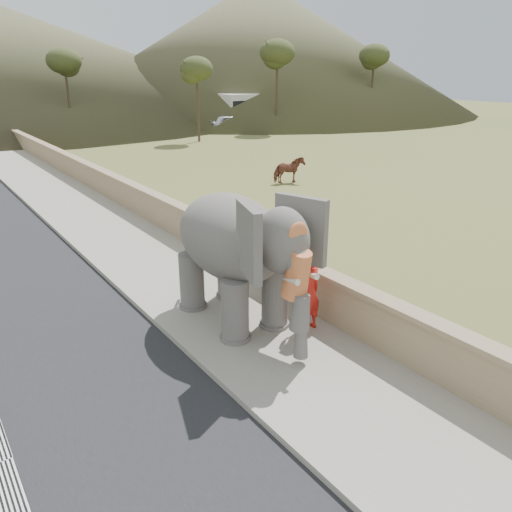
% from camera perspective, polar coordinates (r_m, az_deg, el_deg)
% --- Properties ---
extents(ground, '(160.00, 160.00, 0.00)m').
position_cam_1_polar(ground, '(9.53, 5.07, -12.87)').
color(ground, olive).
rests_on(ground, ground).
extents(walkway, '(3.00, 120.00, 0.15)m').
position_cam_1_polar(walkway, '(17.61, -16.31, 2.66)').
color(walkway, '#9E9687').
rests_on(walkway, ground).
extents(parapet, '(0.30, 120.00, 1.10)m').
position_cam_1_polar(parapet, '(18.03, -11.53, 5.08)').
color(parapet, tan).
rests_on(parapet, ground).
extents(cow, '(1.59, 0.91, 1.27)m').
position_cam_1_polar(cow, '(24.61, 3.78, 9.74)').
color(cow, brown).
rests_on(cow, ground).
extents(distant_car, '(4.41, 2.22, 1.44)m').
position_cam_1_polar(distant_car, '(46.39, -2.90, 14.94)').
color(distant_car, '#ACABB1').
rests_on(distant_car, ground).
extents(bus_white, '(11.08, 2.86, 3.10)m').
position_cam_1_polar(bus_white, '(51.11, 1.91, 16.41)').
color(bus_white, silver).
rests_on(bus_white, ground).
extents(bus_orange, '(11.28, 4.89, 3.10)m').
position_cam_1_polar(bus_orange, '(52.57, 7.24, 16.38)').
color(bus_orange, '#C54F22').
rests_on(bus_orange, ground).
extents(hill_right, '(56.00, 56.00, 16.00)m').
position_cam_1_polar(hill_right, '(71.21, 0.27, 22.78)').
color(hill_right, brown).
rests_on(hill_right, ground).
extents(elephant_and_man, '(2.25, 3.95, 2.86)m').
position_cam_1_polar(elephant_and_man, '(10.49, -2.71, 0.07)').
color(elephant_and_man, slate).
rests_on(elephant_and_man, ground).
extents(trees, '(48.77, 42.80, 8.68)m').
position_cam_1_polar(trees, '(35.11, -21.86, 16.90)').
color(trees, '#473828').
rests_on(trees, ground).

